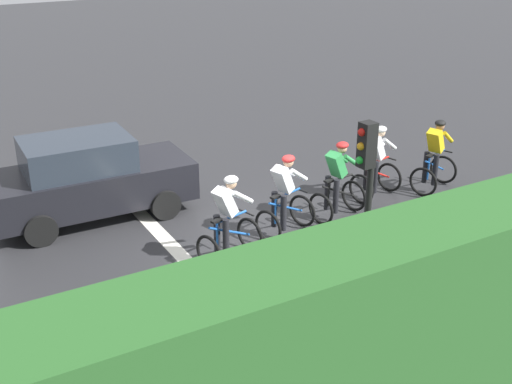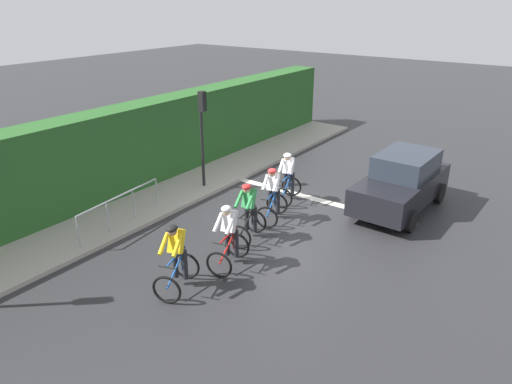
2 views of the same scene
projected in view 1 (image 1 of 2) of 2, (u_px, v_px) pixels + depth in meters
ground_plane at (248, 242)px, 12.75m from camera, size 80.00×80.00×0.00m
sidewalk_kerb at (487, 316)px, 10.30m from camera, size 2.80×24.06×0.12m
road_marking_stop_line at (184, 258)px, 12.13m from camera, size 7.00×0.30×0.01m
cyclist_lead at (435, 157)px, 14.84m from camera, size 1.00×1.24×1.66m
cyclist_second at (376, 164)px, 14.42m from camera, size 0.91×1.21×1.66m
cyclist_mid at (337, 182)px, 13.45m from camera, size 0.88×1.20×1.66m
cyclist_fourth at (285, 198)px, 12.72m from camera, size 0.96×1.23×1.66m
cyclist_trailing at (228, 222)px, 11.74m from camera, size 0.94×1.22×1.66m
car_black at (89, 178)px, 13.48m from camera, size 1.98×4.15×1.76m
traffic_light_near_crossing at (365, 198)px, 9.17m from camera, size 0.21×0.31×3.34m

